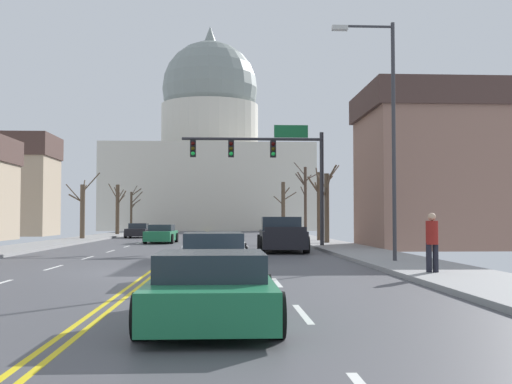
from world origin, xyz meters
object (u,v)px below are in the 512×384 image
object	(u,v)px
pickup_truck_near_00	(282,236)
pedestrian_00	(432,239)
signal_gantry	(271,158)
street_lamp_right	(386,120)
sedan_near_01	(220,247)
sedan_oncoming_01	(138,231)
sedan_near_03	(211,289)
sedan_oncoming_00	(161,234)
sedan_near_02	(213,257)

from	to	relation	value
pickup_truck_near_00	pedestrian_00	distance (m)	14.08
signal_gantry	street_lamp_right	xyz separation A→B (m)	(3.16, -12.66, 0.17)
street_lamp_right	pedestrian_00	xyz separation A→B (m)	(0.01, -4.77, -4.10)
pickup_truck_near_00	sedan_near_01	xyz separation A→B (m)	(-3.03, -7.22, -0.22)
street_lamp_right	sedan_oncoming_01	size ratio (longest dim) A/B	1.98
pickup_truck_near_00	sedan_near_03	bearing A→B (deg)	-98.24
pickup_truck_near_00	sedan_oncoming_00	xyz separation A→B (m)	(-7.03, 11.01, -0.18)
pickup_truck_near_00	sedan_near_02	size ratio (longest dim) A/B	1.21
sedan_near_01	sedan_oncoming_00	size ratio (longest dim) A/B	1.02
sedan_near_02	sedan_oncoming_01	bearing A→B (deg)	100.74
signal_gantry	pedestrian_00	distance (m)	18.15
sedan_oncoming_00	sedan_oncoming_01	world-z (taller)	same
signal_gantry	sedan_oncoming_00	xyz separation A→B (m)	(-6.79, 7.35, -4.40)
sedan_oncoming_01	sedan_near_01	bearing A→B (deg)	-76.61
pedestrian_00	pickup_truck_near_00	bearing A→B (deg)	101.99
pickup_truck_near_00	sedan_near_02	xyz separation A→B (m)	(-3.16, -14.19, -0.16)
pickup_truck_near_00	sedan_near_02	world-z (taller)	pickup_truck_near_00
pickup_truck_near_00	sedan_near_01	world-z (taller)	pickup_truck_near_00
sedan_oncoming_00	sedan_oncoming_01	distance (m)	12.23
street_lamp_right	sedan_near_02	distance (m)	9.19
sedan_oncoming_00	sedan_near_01	bearing A→B (deg)	-77.61
sedan_near_02	sedan_oncoming_00	world-z (taller)	sedan_near_02
pickup_truck_near_00	sedan_near_03	world-z (taller)	pickup_truck_near_00
sedan_near_01	sedan_oncoming_00	bearing A→B (deg)	102.39
sedan_near_01	sedan_oncoming_00	xyz separation A→B (m)	(-4.01, 18.24, 0.05)
street_lamp_right	sedan_near_01	bearing A→B (deg)	163.35
street_lamp_right	sedan_near_02	xyz separation A→B (m)	(-6.07, -5.19, -4.55)
sedan_oncoming_01	signal_gantry	bearing A→B (deg)	-62.59
sedan_near_02	sedan_near_03	size ratio (longest dim) A/B	1.07
signal_gantry	pickup_truck_near_00	size ratio (longest dim) A/B	1.42
signal_gantry	sedan_oncoming_00	bearing A→B (deg)	132.73
street_lamp_right	pickup_truck_near_00	world-z (taller)	street_lamp_right
sedan_near_01	pedestrian_00	world-z (taller)	pedestrian_00
sedan_oncoming_00	pedestrian_00	bearing A→B (deg)	-68.11
street_lamp_right	sedan_near_03	distance (m)	14.27
sedan_near_01	sedan_near_03	bearing A→B (deg)	-90.12
signal_gantry	pickup_truck_near_00	distance (m)	5.59
signal_gantry	sedan_oncoming_00	distance (m)	10.93
sedan_near_03	pedestrian_00	distance (m)	9.48
sedan_near_02	sedan_oncoming_01	size ratio (longest dim) A/B	1.06
signal_gantry	sedan_near_03	size ratio (longest dim) A/B	1.84
sedan_near_02	sedan_oncoming_00	bearing A→B (deg)	98.74
sedan_near_02	sedan_near_03	bearing A→B (deg)	-89.15
street_lamp_right	sedan_oncoming_01	distance (m)	34.72
signal_gantry	sedan_near_01	bearing A→B (deg)	-104.34
street_lamp_right	sedan_near_03	xyz separation A→B (m)	(-5.97, -12.11, -4.62)
signal_gantry	pickup_truck_near_00	world-z (taller)	signal_gantry
sedan_oncoming_00	sedan_near_03	bearing A→B (deg)	-82.94
street_lamp_right	sedan_near_02	size ratio (longest dim) A/B	1.86
street_lamp_right	sedan_near_01	world-z (taller)	street_lamp_right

